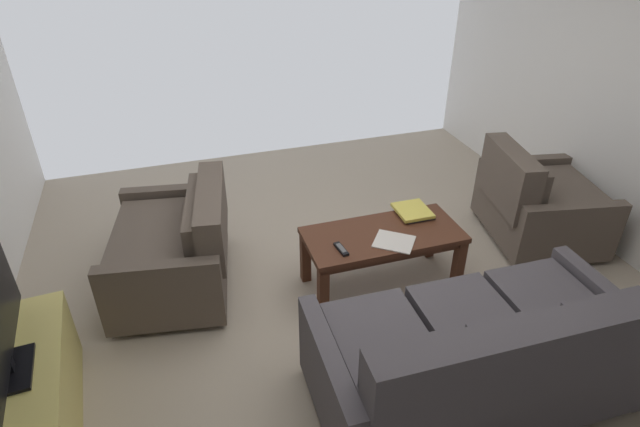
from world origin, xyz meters
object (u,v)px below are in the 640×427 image
at_px(sofa_main, 480,356).
at_px(loveseat_near, 177,247).
at_px(book_stack, 413,211).
at_px(tv_remote, 341,249).
at_px(loose_magazine, 394,242).
at_px(coffee_table, 383,241).
at_px(armchair_side, 536,203).
at_px(tv_stand, 26,405).

distance_m(sofa_main, loveseat_near, 2.22).
relative_size(book_stack, tv_remote, 1.71).
bearing_deg(loose_magazine, sofa_main, -139.71).
bearing_deg(tv_remote, book_stack, -157.47).
bearing_deg(tv_remote, coffee_table, -163.00).
bearing_deg(armchair_side, sofa_main, 43.72).
relative_size(loveseat_near, tv_remote, 7.53).
height_order(armchair_side, book_stack, armchair_side).
bearing_deg(loveseat_near, loose_magazine, 158.35).
bearing_deg(tv_stand, armchair_side, -167.85).
bearing_deg(loose_magazine, tv_stand, 139.56).
distance_m(loveseat_near, book_stack, 1.80).
bearing_deg(armchair_side, book_stack, 0.36).
relative_size(armchair_side, loose_magazine, 3.99).
xyz_separation_m(loveseat_near, tv_stand, (0.88, 1.09, -0.10)).
distance_m(sofa_main, book_stack, 1.37).
xyz_separation_m(sofa_main, loose_magazine, (0.05, -1.03, 0.10)).
distance_m(armchair_side, book_stack, 1.17).
distance_m(coffee_table, tv_remote, 0.39).
distance_m(tv_stand, armchair_side, 3.90).
xyz_separation_m(sofa_main, armchair_side, (-1.41, -1.35, -0.02)).
height_order(coffee_table, book_stack, book_stack).
xyz_separation_m(sofa_main, tv_remote, (0.44, -1.05, 0.11)).
bearing_deg(loveseat_near, book_stack, 171.10).
xyz_separation_m(armchair_side, tv_remote, (1.85, 0.29, 0.12)).
bearing_deg(coffee_table, tv_stand, 15.37).
xyz_separation_m(tv_stand, armchair_side, (-3.81, -0.82, 0.11)).
bearing_deg(tv_remote, loose_magazine, 177.09).
relative_size(sofa_main, loose_magazine, 6.77).
height_order(tv_remote, loose_magazine, tv_remote).
xyz_separation_m(book_stack, tv_remote, (0.69, 0.29, -0.01)).
bearing_deg(tv_stand, tv_remote, -164.94).
bearing_deg(loveseat_near, tv_stand, 51.11).
relative_size(sofa_main, loveseat_near, 1.48).
bearing_deg(book_stack, loveseat_near, -8.90).
height_order(sofa_main, loose_magazine, sofa_main).
bearing_deg(tv_remote, armchair_side, -171.00).
distance_m(book_stack, tv_remote, 0.75).
height_order(sofa_main, book_stack, sofa_main).
bearing_deg(book_stack, armchair_side, -179.64).
distance_m(tv_stand, loose_magazine, 2.41).
bearing_deg(coffee_table, loveseat_near, -17.37).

